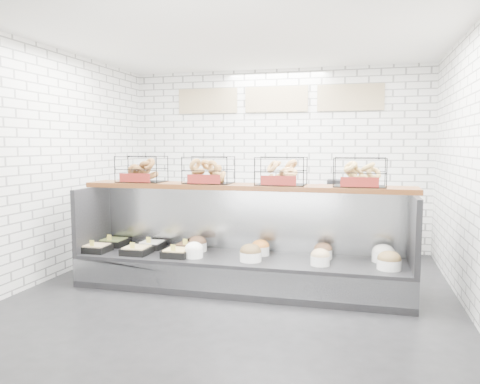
# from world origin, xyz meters

# --- Properties ---
(ground) EXTENTS (5.50, 5.50, 0.00)m
(ground) POSITION_xyz_m (0.00, 0.00, 0.00)
(ground) COLOR black
(ground) RESTS_ON ground
(room_shell) EXTENTS (5.02, 5.51, 3.01)m
(room_shell) POSITION_xyz_m (0.00, 0.60, 2.06)
(room_shell) COLOR silver
(room_shell) RESTS_ON ground
(display_case) EXTENTS (4.00, 0.90, 1.20)m
(display_case) POSITION_xyz_m (-0.00, 0.34, 0.33)
(display_case) COLOR black
(display_case) RESTS_ON ground
(bagel_shelf) EXTENTS (4.10, 0.50, 0.40)m
(bagel_shelf) POSITION_xyz_m (-0.00, 0.52, 1.38)
(bagel_shelf) COLOR #48240F
(bagel_shelf) RESTS_ON display_case
(prep_counter) EXTENTS (4.00, 0.60, 1.20)m
(prep_counter) POSITION_xyz_m (-0.01, 2.43, 0.47)
(prep_counter) COLOR #93969B
(prep_counter) RESTS_ON ground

